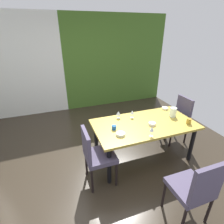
{
  "coord_description": "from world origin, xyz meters",
  "views": [
    {
      "loc": [
        -0.68,
        -2.46,
        2.22
      ],
      "look_at": [
        0.31,
        0.24,
        0.85
      ],
      "focal_mm": 28.0,
      "sensor_mm": 36.0,
      "label": 1
    }
  ],
  "objects": [
    {
      "name": "wine_glass_south",
      "position": [
        0.42,
        0.19,
        0.83
      ],
      "size": [
        0.08,
        0.08,
        0.14
      ],
      "color": "silver",
      "rests_on": "dining_table"
    },
    {
      "name": "serving_bowl_right",
      "position": [
        0.86,
        -0.24,
        0.75
      ],
      "size": [
        0.12,
        0.12,
        0.04
      ],
      "primitive_type": "cylinder",
      "color": "silver",
      "rests_on": "dining_table"
    },
    {
      "name": "cup_near_shelf",
      "position": [
        0.2,
        -0.16,
        0.77
      ],
      "size": [
        0.08,
        0.08,
        0.07
      ],
      "primitive_type": "cylinder",
      "color": "#124596",
      "rests_on": "dining_table"
    },
    {
      "name": "serving_bowl_corner",
      "position": [
        0.23,
        -0.36,
        0.75
      ],
      "size": [
        0.14,
        0.14,
        0.04
      ],
      "primitive_type": "cylinder",
      "color": "silver",
      "rests_on": "dining_table"
    },
    {
      "name": "chair_head_near",
      "position": [
        0.72,
        -1.44,
        0.56
      ],
      "size": [
        0.44,
        0.44,
        0.98
      ],
      "color": "#4C445C",
      "rests_on": "ground_plane"
    },
    {
      "name": "wine_glass_north",
      "position": [
        0.66,
        0.13,
        0.83
      ],
      "size": [
        0.07,
        0.07,
        0.14
      ],
      "color": "silver",
      "rests_on": "dining_table"
    },
    {
      "name": "serving_bowl_east",
      "position": [
        1.46,
        0.24,
        0.75
      ],
      "size": [
        0.13,
        0.13,
        0.04
      ],
      "primitive_type": "cylinder",
      "color": "white",
      "rests_on": "dining_table"
    },
    {
      "name": "pitcher_rear",
      "position": [
        1.4,
        -0.09,
        0.82
      ],
      "size": [
        0.14,
        0.12,
        0.18
      ],
      "color": "white",
      "rests_on": "dining_table"
    },
    {
      "name": "ground_plane",
      "position": [
        0.0,
        0.0,
        -0.01
      ],
      "size": [
        5.74,
        5.32,
        0.02
      ],
      "primitive_type": "cube",
      "color": "#30281E"
    },
    {
      "name": "wine_glass_near_window",
      "position": [
        0.67,
        -0.54,
        0.85
      ],
      "size": [
        0.06,
        0.06,
        0.16
      ],
      "color": "silver",
      "rests_on": "dining_table"
    },
    {
      "name": "wine_glass_left",
      "position": [
        1.47,
        0.02,
        0.85
      ],
      "size": [
        0.07,
        0.07,
        0.17
      ],
      "color": "silver",
      "rests_on": "dining_table"
    },
    {
      "name": "chair_right_far",
      "position": [
        1.74,
        0.13,
        0.55
      ],
      "size": [
        0.44,
        0.44,
        0.97
      ],
      "rotation": [
        0.0,
        0.0,
        1.57
      ],
      "color": "#4C445C",
      "rests_on": "ground_plane"
    },
    {
      "name": "cup_west",
      "position": [
        1.48,
        -0.42,
        0.78
      ],
      "size": [
        0.08,
        0.08,
        0.1
      ],
      "primitive_type": "cylinder",
      "color": "#A98229",
      "rests_on": "dining_table"
    },
    {
      "name": "garden_window_panel",
      "position": [
        1.3,
        2.61,
        1.32
      ],
      "size": [
        3.13,
        0.1,
        2.64
      ],
      "primitive_type": "cube",
      "color": "#3E6322",
      "rests_on": "ground_plane"
    },
    {
      "name": "dining_table",
      "position": [
        0.77,
        -0.15,
        0.65
      ],
      "size": [
        1.77,
        0.95,
        0.73
      ],
      "color": "gold",
      "rests_on": "ground_plane"
    },
    {
      "name": "chair_left_near",
      "position": [
        -0.2,
        -0.43,
        0.55
      ],
      "size": [
        0.45,
        0.44,
        0.95
      ],
      "rotation": [
        0.0,
        0.0,
        -1.57
      ],
      "color": "#4C445C",
      "rests_on": "ground_plane"
    },
    {
      "name": "back_panel_interior",
      "position": [
        -1.57,
        2.61,
        1.32
      ],
      "size": [
        2.6,
        0.1,
        2.64
      ],
      "primitive_type": "cube",
      "color": "silver",
      "rests_on": "ground_plane"
    }
  ]
}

